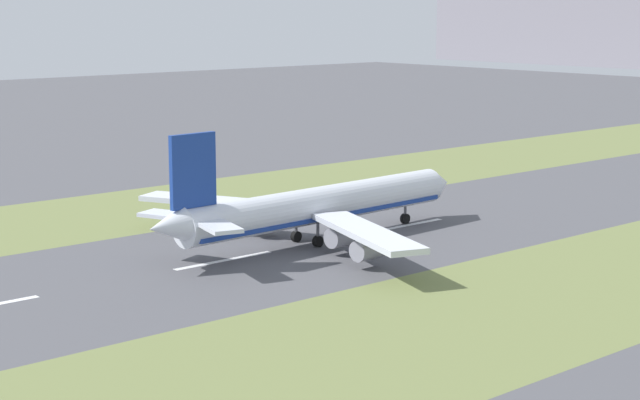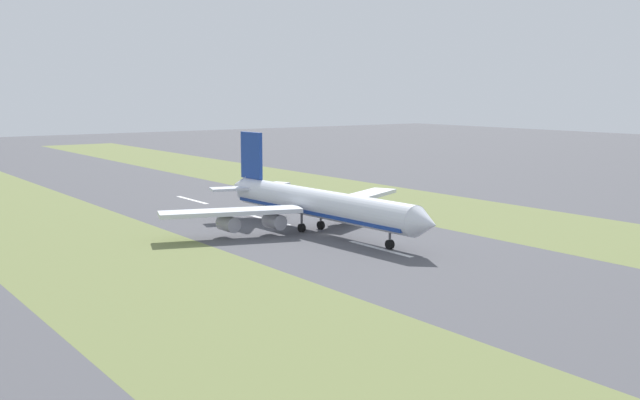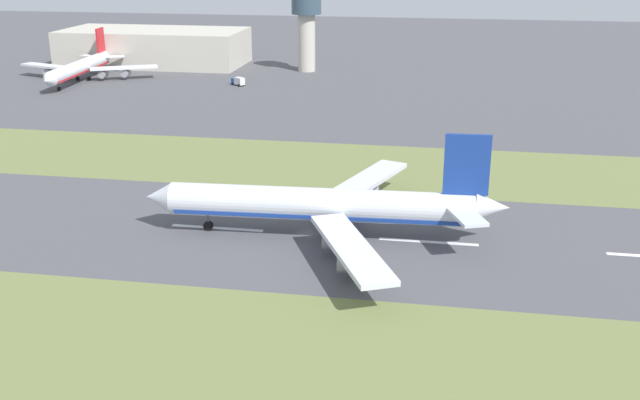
# 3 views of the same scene
# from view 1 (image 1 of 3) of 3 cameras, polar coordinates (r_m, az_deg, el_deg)

# --- Properties ---
(ground_plane) EXTENTS (800.00, 800.00, 0.00)m
(ground_plane) POSITION_cam_1_polar(r_m,az_deg,el_deg) (178.78, 0.64, -2.13)
(ground_plane) COLOR #4C4C51
(grass_median_west) EXTENTS (40.00, 600.00, 0.01)m
(grass_median_west) POSITION_cam_1_polar(r_m,az_deg,el_deg) (213.72, -7.44, -0.15)
(grass_median_west) COLOR olive
(grass_median_west) RESTS_ON ground
(grass_median_east) EXTENTS (40.00, 600.00, 0.01)m
(grass_median_east) POSITION_cam_1_polar(r_m,az_deg,el_deg) (149.33, 12.30, -4.89)
(grass_median_east) COLOR olive
(grass_median_east) RESTS_ON ground
(centreline_dash_mid) EXTENTS (1.20, 18.00, 0.01)m
(centreline_dash_mid) POSITION_cam_1_polar(r_m,az_deg,el_deg) (165.07, -5.15, -3.23)
(centreline_dash_mid) COLOR silver
(centreline_dash_mid) RESTS_ON ground
(centreline_dash_far) EXTENTS (1.20, 18.00, 0.01)m
(centreline_dash_far) POSITION_cam_1_polar(r_m,az_deg,el_deg) (190.76, 4.59, -1.37)
(centreline_dash_far) COLOR silver
(centreline_dash_far) RESTS_ON ground
(airplane_main_jet) EXTENTS (64.06, 67.19, 20.20)m
(airplane_main_jet) POSITION_cam_1_polar(r_m,az_deg,el_deg) (175.01, -0.45, -0.39)
(airplane_main_jet) COLOR silver
(airplane_main_jet) RESTS_ON ground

